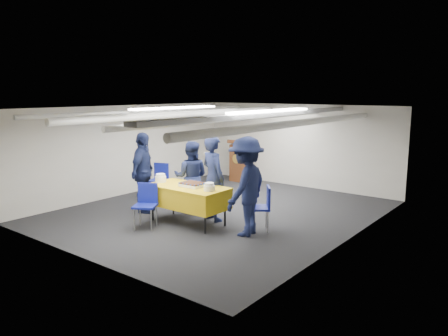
# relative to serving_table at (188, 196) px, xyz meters

# --- Properties ---
(ground) EXTENTS (7.00, 7.00, 0.00)m
(ground) POSITION_rel_serving_table_xyz_m (-0.03, 1.05, -0.56)
(ground) COLOR black
(ground) RESTS_ON ground
(room_shell) EXTENTS (6.00, 7.00, 2.30)m
(room_shell) POSITION_rel_serving_table_xyz_m (0.07, 1.46, 1.25)
(room_shell) COLOR #BCB7AA
(room_shell) RESTS_ON ground
(serving_table) EXTENTS (1.67, 0.85, 0.77)m
(serving_table) POSITION_rel_serving_table_xyz_m (0.00, 0.00, 0.00)
(serving_table) COLOR black
(serving_table) RESTS_ON ground
(sheet_cake) EXTENTS (0.48, 0.37, 0.09)m
(sheet_cake) POSITION_rel_serving_table_xyz_m (0.09, 0.04, 0.25)
(sheet_cake) COLOR white
(sheet_cake) RESTS_ON serving_table
(plate_stack_left) EXTENTS (0.23, 0.23, 0.17)m
(plate_stack_left) POSITION_rel_serving_table_xyz_m (-0.72, -0.05, 0.29)
(plate_stack_left) COLOR white
(plate_stack_left) RESTS_ON serving_table
(plate_stack_right) EXTENTS (0.22, 0.22, 0.16)m
(plate_stack_right) POSITION_rel_serving_table_xyz_m (0.61, -0.05, 0.28)
(plate_stack_right) COLOR white
(plate_stack_right) RESTS_ON serving_table
(podium) EXTENTS (0.62, 0.53, 1.25)m
(podium) POSITION_rel_serving_table_xyz_m (-1.63, 4.10, 0.05)
(podium) COLOR brown
(podium) RESTS_ON ground
(chair_near) EXTENTS (0.57, 0.57, 0.87)m
(chair_near) POSITION_rel_serving_table_xyz_m (-0.46, -0.69, -0.03)
(chair_near) COLOR gray
(chair_near) RESTS_ON ground
(chair_right) EXTENTS (0.59, 0.59, 0.87)m
(chair_right) POSITION_rel_serving_table_xyz_m (1.46, 0.53, -0.03)
(chair_right) COLOR gray
(chair_right) RESTS_ON ground
(chair_left) EXTENTS (0.53, 0.53, 0.87)m
(chair_left) POSITION_rel_serving_table_xyz_m (-2.03, 1.16, -0.03)
(chair_left) COLOR gray
(chair_left) RESTS_ON ground
(sailor_a) EXTENTS (0.74, 0.60, 1.77)m
(sailor_a) POSITION_rel_serving_table_xyz_m (0.26, 0.50, 0.33)
(sailor_a) COLOR black
(sailor_a) RESTS_ON ground
(sailor_b) EXTENTS (0.97, 0.92, 1.58)m
(sailor_b) POSITION_rel_serving_table_xyz_m (-0.52, 0.68, 0.23)
(sailor_b) COLOR black
(sailor_b) RESTS_ON ground
(sailor_c) EXTENTS (0.85, 1.12, 1.77)m
(sailor_c) POSITION_rel_serving_table_xyz_m (-1.35, 0.03, 0.33)
(sailor_c) COLOR black
(sailor_c) RESTS_ON ground
(sailor_d) EXTENTS (0.86, 1.28, 1.84)m
(sailor_d) POSITION_rel_serving_table_xyz_m (1.34, 0.14, 0.36)
(sailor_d) COLOR black
(sailor_d) RESTS_ON ground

